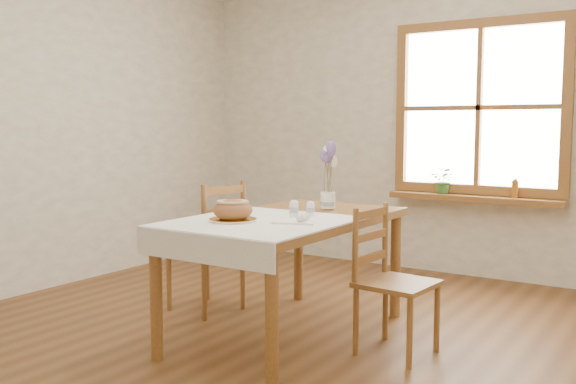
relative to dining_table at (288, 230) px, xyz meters
The scene contains 18 objects.
ground 0.73m from the dining_table, 90.00° to the right, with size 5.00×5.00×0.00m, color brown.
room_walls 1.08m from the dining_table, 90.00° to the right, with size 4.60×5.10×2.65m.
window 2.36m from the dining_table, 77.02° to the left, with size 1.46×0.08×1.46m.
window_sill 2.16m from the dining_table, 76.61° to the left, with size 1.46×0.20×0.05m.
dining_table is the anchor object (origin of this frame).
table_linen 0.32m from the dining_table, 90.00° to the right, with size 0.91×0.99×0.01m, color white.
chair_left 0.84m from the dining_table, 168.86° to the left, with size 0.43×0.45×0.92m, color #9B632F, non-canonical shape.
chair_right 0.74m from the dining_table, ahead, with size 0.39×0.41×0.84m, color #9B632F, non-canonical shape.
bread_plate 0.42m from the dining_table, 106.92° to the right, with size 0.26×0.26×0.01m, color white.
bread_loaf 0.44m from the dining_table, 106.92° to the right, with size 0.23×0.23×0.12m, color #9F6038.
egg_napkin 0.31m from the dining_table, 47.94° to the right, with size 0.24×0.20×0.01m, color white.
eggs 0.32m from the dining_table, 47.94° to the right, with size 0.18×0.16×0.04m, color silver, non-canonical shape.
salt_shaker 0.18m from the dining_table, 35.77° to the right, with size 0.05×0.05×0.10m, color white.
pepper_shaker 0.21m from the dining_table, ahead, with size 0.05×0.05×0.09m, color white.
flower_vase 0.43m from the dining_table, 83.11° to the left, with size 0.10×0.10×0.11m, color white.
lavender_bouquet 0.54m from the dining_table, 83.11° to the left, with size 0.17×0.17×0.32m, color #6B518F, non-canonical shape.
potted_plant 2.12m from the dining_table, 83.63° to the left, with size 0.20×0.23×0.18m, color #3C742E.
amber_bottle 2.26m from the dining_table, 68.41° to the left, with size 0.06×0.06×0.16m, color #A15B1D.
Camera 1 is at (2.12, -2.94, 1.31)m, focal length 40.00 mm.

